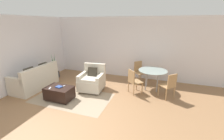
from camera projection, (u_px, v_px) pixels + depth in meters
name	position (u px, v px, depth m)	size (l,w,h in m)	color
ground_plane	(77.00, 117.00, 4.11)	(20.00, 20.00, 0.00)	#936B47
wall_back	(118.00, 47.00, 7.01)	(12.00, 0.06, 2.75)	white
wall_left	(28.00, 52.00, 6.02)	(0.06, 12.00, 2.75)	white
area_rug	(72.00, 98.00, 5.17)	(2.60, 1.54, 0.01)	gray
couch	(36.00, 80.00, 5.86)	(0.84, 1.74, 0.94)	beige
armchair	(92.00, 80.00, 5.73)	(0.93, 0.97, 0.96)	beige
ottoman	(59.00, 93.00, 5.01)	(0.89, 0.57, 0.44)	black
book_stack	(59.00, 87.00, 4.96)	(0.22, 0.20, 0.03)	#2D478C
tv_remote_primary	(50.00, 88.00, 4.88)	(0.10, 0.16, 0.01)	#B7B7BC
tv_remote_secondary	(63.00, 86.00, 5.03)	(0.08, 0.15, 0.01)	#B7B7BC
potted_plant	(55.00, 73.00, 7.09)	(0.38, 0.38, 1.19)	#333338
dining_table	(153.00, 73.00, 5.68)	(1.07, 1.07, 0.77)	#8C9E99
dining_chair_near_left	(134.00, 80.00, 5.38)	(0.59, 0.59, 0.90)	tan
dining_chair_near_right	(169.00, 84.00, 5.00)	(0.59, 0.59, 0.90)	tan
dining_chair_far_left	(139.00, 70.00, 6.46)	(0.59, 0.59, 0.90)	tan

